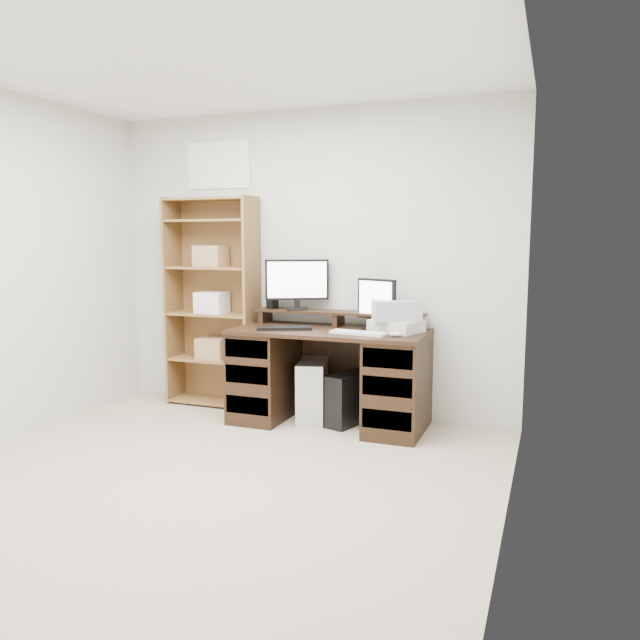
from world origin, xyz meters
The scene contains 14 objects.
room centered at (0.00, 0.00, 1.25)m, with size 3.54×4.04×2.54m.
desk centered at (0.32, 1.64, 0.39)m, with size 1.50×0.70×0.75m.
riser_shelf centered at (0.32, 1.85, 0.84)m, with size 1.40×0.22×0.12m.
monitor_wide centered at (-0.03, 1.84, 1.10)m, with size 0.48×0.25×0.41m.
monitor_small centered at (0.65, 1.78, 0.96)m, with size 0.34×0.20×0.39m.
speaker centered at (-0.27, 1.87, 0.96)m, with size 0.08×0.08×0.19m, color black.
keyboard_black centered at (-0.01, 1.52, 0.76)m, with size 0.42×0.14×0.02m, color black.
keyboard_white centered at (0.60, 1.49, 0.76)m, with size 0.42×0.13×0.02m, color white.
mouse centered at (0.88, 1.47, 0.77)m, with size 0.10×0.07×0.04m, color silver.
printer centered at (0.83, 1.70, 0.79)m, with size 0.36×0.27×0.09m, color #BCB4A4.
basket centered at (0.83, 1.70, 0.91)m, with size 0.35×0.25×0.15m, color #93989C.
tower_silver centered at (0.15, 1.70, 0.24)m, with size 0.21×0.48×0.48m, color silver.
tower_black centered at (0.47, 1.67, 0.20)m, with size 0.29×0.44×0.41m.
bookshelf centered at (-0.83, 1.86, 0.92)m, with size 0.80×0.30×1.80m.
Camera 1 is at (1.94, -2.85, 1.45)m, focal length 35.00 mm.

